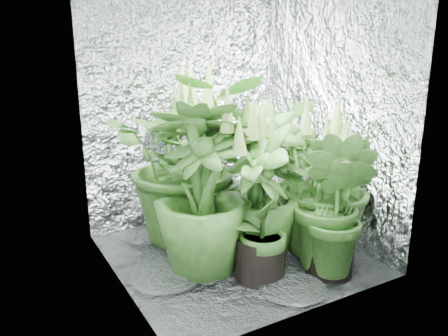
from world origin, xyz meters
The scene contains 12 objects.
ground centered at (0.00, 0.00, 0.00)m, with size 1.60×1.60×0.00m, color silver.
walls centered at (0.00, 0.00, 1.00)m, with size 1.62×1.62×2.00m.
plant_a centered at (-0.17, 0.34, 0.63)m, with size 1.40×1.40×1.32m.
plant_b centered at (0.19, 0.64, 0.46)m, with size 0.61×0.61×1.02m.
plant_c centered at (0.57, 0.10, 0.42)m, with size 0.46×0.46×0.91m.
plant_d centered at (-0.29, -0.11, 0.56)m, with size 0.81×0.81×1.19m.
plant_e centered at (0.51, -0.29, 0.52)m, with size 1.06×1.06×1.10m.
plant_f centered at (-0.03, -0.37, 0.47)m, with size 0.58×0.58×1.04m.
plant_g centered at (0.39, -0.54, 0.46)m, with size 0.62×0.62×1.01m.
plant_h centered at (0.10, -0.14, 0.52)m, with size 0.72×0.72×1.12m.
circulation_fan centered at (0.62, 0.30, 0.14)m, with size 0.17×0.28×0.33m.
plant_label centered at (0.45, -0.57, 0.30)m, with size 0.05×0.01×0.07m, color white.
Camera 1 is at (-1.44, -2.40, 1.37)m, focal length 35.00 mm.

